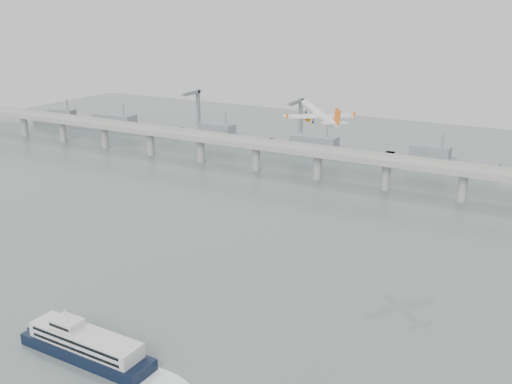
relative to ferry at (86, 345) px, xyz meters
The scene contains 5 objects.
ground 48.69m from the ferry, 73.76° to the left, with size 900.00×900.00×0.00m, color slate.
bridge 247.19m from the ferry, 87.12° to the left, with size 800.00×22.00×23.90m.
distant_fleet 342.37m from the ferry, 114.47° to the left, with size 453.00×60.90×40.00m.
ferry is the anchor object (origin of this frame).
airliner 142.36m from the ferry, 72.79° to the left, with size 32.79×30.67×10.16m.
Camera 1 is at (130.47, -181.00, 122.88)m, focal length 42.00 mm.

